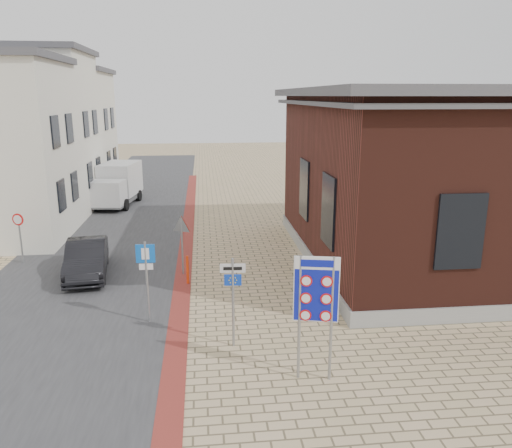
{
  "coord_description": "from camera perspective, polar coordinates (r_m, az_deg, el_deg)",
  "views": [
    {
      "loc": [
        -1.17,
        -11.86,
        6.51
      ],
      "look_at": [
        0.62,
        4.78,
        2.2
      ],
      "focal_mm": 35.0,
      "sensor_mm": 36.0,
      "label": 1
    }
  ],
  "objects": [
    {
      "name": "townhouse_far",
      "position": [
        37.25,
        -21.75,
        9.83
      ],
      "size": [
        7.4,
        6.4,
        8.3
      ],
      "color": "silver",
      "rests_on": "ground"
    },
    {
      "name": "box_truck",
      "position": [
        31.54,
        -15.57,
        4.4
      ],
      "size": [
        2.61,
        5.04,
        2.51
      ],
      "rotation": [
        0.0,
        0.0,
        -0.15
      ],
      "color": "slate",
      "rests_on": "ground"
    },
    {
      "name": "speed_sign",
      "position": [
        21.76,
        -25.41,
        -0.71
      ],
      "size": [
        0.47,
        0.17,
        2.05
      ],
      "rotation": [
        0.0,
        0.0,
        -0.3
      ],
      "color": "gray",
      "rests_on": "ground"
    },
    {
      "name": "curb_strip",
      "position": [
        22.82,
        -7.97,
        -2.24
      ],
      "size": [
        0.6,
        40.0,
        0.02
      ],
      "primitive_type": "cube",
      "color": "maroon",
      "rests_on": "ground"
    },
    {
      "name": "brick_building",
      "position": [
        21.63,
        22.06,
        5.36
      ],
      "size": [
        13.0,
        13.0,
        6.8
      ],
      "color": "gray",
      "rests_on": "ground"
    },
    {
      "name": "townhouse_mid",
      "position": [
        31.49,
        -24.67,
        9.62
      ],
      "size": [
        7.4,
        6.4,
        9.1
      ],
      "color": "silver",
      "rests_on": "ground"
    },
    {
      "name": "bike_rack",
      "position": [
        15.85,
        8.43,
        -8.93
      ],
      "size": [
        0.08,
        1.8,
        0.6
      ],
      "color": "slate",
      "rests_on": "ground"
    },
    {
      "name": "yield_sign",
      "position": [
        18.52,
        -8.49,
        -0.84
      ],
      "size": [
        0.74,
        0.38,
        2.22
      ],
      "rotation": [
        0.0,
        0.0,
        -0.43
      ],
      "color": "gray",
      "rests_on": "ground"
    },
    {
      "name": "ground",
      "position": [
        13.58,
        -0.45,
        -14.2
      ],
      "size": [
        120.0,
        120.0,
        0.0
      ],
      "primitive_type": "plane",
      "color": "tan",
      "rests_on": "ground"
    },
    {
      "name": "sedan",
      "position": [
        19.59,
        -18.79,
        -3.74
      ],
      "size": [
        1.91,
        4.13,
        1.31
      ],
      "primitive_type": "imported",
      "rotation": [
        0.0,
        0.0,
        0.14
      ],
      "color": "black",
      "rests_on": "ground"
    },
    {
      "name": "border_sign",
      "position": [
        11.49,
        6.9,
        -7.71
      ],
      "size": [
        1.03,
        0.26,
        3.04
      ],
      "rotation": [
        0.0,
        0.0,
        -0.21
      ],
      "color": "gray",
      "rests_on": "ground"
    },
    {
      "name": "road_strip",
      "position": [
        27.97,
        -14.87,
        0.51
      ],
      "size": [
        7.0,
        60.0,
        0.02
      ],
      "primitive_type": "cube",
      "color": "#38383A",
      "rests_on": "ground"
    },
    {
      "name": "bollard",
      "position": [
        17.9,
        -7.83,
        -5.23
      ],
      "size": [
        0.12,
        0.12,
        1.05
      ],
      "primitive_type": "cylinder",
      "rotation": [
        0.0,
        0.0,
        0.31
      ],
      "color": "#F6390C",
      "rests_on": "ground"
    },
    {
      "name": "essen_sign",
      "position": [
        13.12,
        -2.65,
        -7.39
      ],
      "size": [
        0.67,
        0.09,
        2.46
      ],
      "rotation": [
        0.0,
        0.0,
        -0.07
      ],
      "color": "gray",
      "rests_on": "ground"
    },
    {
      "name": "parking_sign",
      "position": [
        14.77,
        -12.44,
        -4.96
      ],
      "size": [
        0.55,
        0.07,
        2.48
      ],
      "rotation": [
        0.0,
        0.0,
        -0.03
      ],
      "color": "gray",
      "rests_on": "ground"
    }
  ]
}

